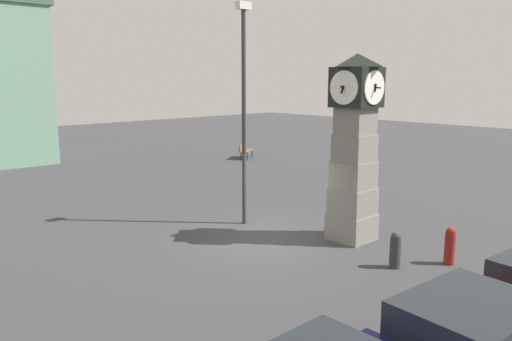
{
  "coord_description": "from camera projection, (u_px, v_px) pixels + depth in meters",
  "views": [
    {
      "loc": [
        -10.26,
        -10.46,
        4.85
      ],
      "look_at": [
        0.76,
        1.29,
        1.88
      ],
      "focal_mm": 35.0,
      "sensor_mm": 36.0,
      "label": 1
    }
  ],
  "objects": [
    {
      "name": "clock_tower",
      "position": [
        354.0,
        148.0,
        14.78
      ],
      "size": [
        1.54,
        1.63,
        5.56
      ],
      "color": "gray",
      "rests_on": "ground_plane"
    },
    {
      "name": "bollard_near_tower",
      "position": [
        395.0,
        250.0,
        12.91
      ],
      "size": [
        0.29,
        0.29,
        0.96
      ],
      "color": "#333338",
      "rests_on": "ground_plane"
    },
    {
      "name": "street_lamp_near_road",
      "position": [
        244.0,
        101.0,
        16.21
      ],
      "size": [
        0.5,
        0.24,
        7.23
      ],
      "color": "#333338",
      "rests_on": "ground_plane"
    },
    {
      "name": "ground_plane",
      "position": [
        267.0,
        239.0,
        15.28
      ],
      "size": [
        82.87,
        82.87,
        0.0
      ],
      "primitive_type": "plane",
      "color": "#38383A"
    },
    {
      "name": "bench",
      "position": [
        245.0,
        150.0,
        30.76
      ],
      "size": [
        1.61,
        1.35,
        0.9
      ],
      "color": "brown",
      "rests_on": "ground_plane"
    },
    {
      "name": "bollard_mid_row",
      "position": [
        450.0,
        246.0,
        13.15
      ],
      "size": [
        0.27,
        0.27,
        1.01
      ],
      "color": "maroon",
      "rests_on": "ground_plane"
    }
  ]
}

